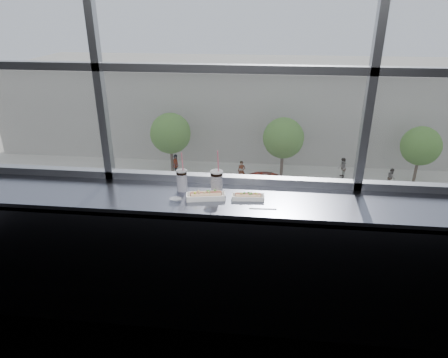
# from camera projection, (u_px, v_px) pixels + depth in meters

# --- Properties ---
(wall_back_lower) EXTENTS (6.00, 0.00, 6.00)m
(wall_back_lower) POSITION_uv_depth(u_px,v_px,m) (230.00, 240.00, 3.46)
(wall_back_lower) COLOR black
(wall_back_lower) RESTS_ON ground
(window_glass) EXTENTS (6.00, 0.00, 6.00)m
(window_glass) POSITION_uv_depth(u_px,v_px,m) (231.00, 24.00, 2.77)
(window_glass) COLOR silver
(window_glass) RESTS_ON ground
(window_mullions) EXTENTS (6.00, 0.08, 2.40)m
(window_mullions) POSITION_uv_depth(u_px,v_px,m) (231.00, 24.00, 2.75)
(window_mullions) COLOR gray
(window_mullions) RESTS_ON ground
(counter) EXTENTS (6.00, 0.55, 0.06)m
(counter) POSITION_uv_depth(u_px,v_px,m) (226.00, 201.00, 3.00)
(counter) COLOR slate
(counter) RESTS_ON ground
(counter_fascia) EXTENTS (6.00, 0.04, 1.04)m
(counter_fascia) POSITION_uv_depth(u_px,v_px,m) (223.00, 279.00, 2.97)
(counter_fascia) COLOR slate
(counter_fascia) RESTS_ON ground
(hotdog_tray_left) EXTENTS (0.30, 0.14, 0.07)m
(hotdog_tray_left) POSITION_uv_depth(u_px,v_px,m) (206.00, 196.00, 2.95)
(hotdog_tray_left) COLOR white
(hotdog_tray_left) RESTS_ON counter
(hotdog_tray_right) EXTENTS (0.24, 0.09, 0.06)m
(hotdog_tray_right) POSITION_uv_depth(u_px,v_px,m) (248.00, 196.00, 2.95)
(hotdog_tray_right) COLOR white
(hotdog_tray_right) RESTS_ON counter
(soda_cup_left) EXTENTS (0.09, 0.09, 0.32)m
(soda_cup_left) POSITION_uv_depth(u_px,v_px,m) (182.00, 179.00, 3.06)
(soda_cup_left) COLOR white
(soda_cup_left) RESTS_ON counter
(soda_cup_right) EXTENTS (0.10, 0.10, 0.36)m
(soda_cup_right) POSITION_uv_depth(u_px,v_px,m) (217.00, 181.00, 3.00)
(soda_cup_right) COLOR white
(soda_cup_right) RESTS_ON counter
(loose_straw) EXTENTS (0.19, 0.02, 0.01)m
(loose_straw) POSITION_uv_depth(u_px,v_px,m) (263.00, 209.00, 2.81)
(loose_straw) COLOR white
(loose_straw) RESTS_ON counter
(wrapper) EXTENTS (0.10, 0.07, 0.02)m
(wrapper) POSITION_uv_depth(u_px,v_px,m) (176.00, 199.00, 2.94)
(wrapper) COLOR silver
(wrapper) RESTS_ON counter
(plaza_ground) EXTENTS (120.00, 120.00, 0.00)m
(plaza_ground) POSITION_uv_depth(u_px,v_px,m) (264.00, 126.00, 47.67)
(plaza_ground) COLOR #BCB6A6
(plaza_ground) RESTS_ON ground
(street_asphalt) EXTENTS (80.00, 10.00, 0.06)m
(street_asphalt) POSITION_uv_depth(u_px,v_px,m) (258.00, 225.00, 26.29)
(street_asphalt) COLOR black
(street_asphalt) RESTS_ON plaza_ground
(far_sidewalk) EXTENTS (80.00, 6.00, 0.04)m
(far_sidewalk) POSITION_uv_depth(u_px,v_px,m) (261.00, 177.00, 33.57)
(far_sidewalk) COLOR #BCB6A6
(far_sidewalk) RESTS_ON plaza_ground
(far_building) EXTENTS (50.00, 14.00, 8.00)m
(far_building) POSITION_uv_depth(u_px,v_px,m) (265.00, 103.00, 41.06)
(far_building) COLOR #9E998D
(far_building) RESTS_ON plaza_ground
(car_near_b) EXTENTS (2.84, 6.06, 1.97)m
(car_near_b) POSITION_uv_depth(u_px,v_px,m) (111.00, 237.00, 23.10)
(car_near_b) COLOR black
(car_near_b) RESTS_ON street_asphalt
(car_near_a) EXTENTS (2.73, 5.94, 1.94)m
(car_near_a) POSITION_uv_depth(u_px,v_px,m) (30.00, 232.00, 23.61)
(car_near_a) COLOR white
(car_near_a) RESTS_ON street_asphalt
(car_far_b) EXTENTS (3.67, 7.22, 2.31)m
(car_far_b) POSITION_uv_depth(u_px,v_px,m) (272.00, 184.00, 29.37)
(car_far_b) COLOR #6E0900
(car_far_b) RESTS_ON street_asphalt
(car_near_c) EXTENTS (2.72, 6.48, 2.16)m
(car_near_c) POSITION_uv_depth(u_px,v_px,m) (223.00, 242.00, 22.40)
(car_near_c) COLOR #5B1701
(car_near_c) RESTS_ON street_asphalt
(car_far_c) EXTENTS (2.80, 5.85, 1.90)m
(car_far_c) POSITION_uv_depth(u_px,v_px,m) (423.00, 194.00, 28.37)
(car_far_c) COLOR white
(car_far_c) RESTS_ON street_asphalt
(car_near_d) EXTENTS (3.49, 6.69, 2.13)m
(car_near_d) POSITION_uv_depth(u_px,v_px,m) (383.00, 252.00, 21.52)
(car_near_d) COLOR silver
(car_near_d) RESTS_ON street_asphalt
(pedestrian_a) EXTENTS (0.76, 1.02, 2.28)m
(pedestrian_a) POSITION_uv_depth(u_px,v_px,m) (176.00, 163.00, 33.35)
(pedestrian_a) COLOR #66605B
(pedestrian_a) RESTS_ON far_sidewalk
(pedestrian_b) EXTENTS (0.91, 0.68, 2.04)m
(pedestrian_b) POSITION_uv_depth(u_px,v_px,m) (242.00, 169.00, 32.45)
(pedestrian_b) COLOR #66605B
(pedestrian_b) RESTS_ON far_sidewalk
(pedestrian_d) EXTENTS (0.61, 0.81, 1.82)m
(pedestrian_d) POSITION_uv_depth(u_px,v_px,m) (391.00, 176.00, 31.48)
(pedestrian_d) COLOR #66605B
(pedestrian_d) RESTS_ON far_sidewalk
(pedestrian_c) EXTENTS (0.70, 0.93, 2.09)m
(pedestrian_c) POSITION_uv_depth(u_px,v_px,m) (343.00, 166.00, 32.97)
(pedestrian_c) COLOR #66605B
(pedestrian_c) RESTS_ON far_sidewalk
(tree_left) EXTENTS (3.38, 3.38, 5.29)m
(tree_left) POSITION_uv_depth(u_px,v_px,m) (171.00, 133.00, 32.90)
(tree_left) COLOR #47382B
(tree_left) RESTS_ON far_sidewalk
(tree_center) EXTENTS (3.32, 3.32, 5.18)m
(tree_center) POSITION_uv_depth(u_px,v_px,m) (283.00, 138.00, 31.99)
(tree_center) COLOR #47382B
(tree_center) RESTS_ON far_sidewalk
(tree_right) EXTENTS (3.07, 3.07, 4.79)m
(tree_right) POSITION_uv_depth(u_px,v_px,m) (421.00, 146.00, 31.03)
(tree_right) COLOR #47382B
(tree_right) RESTS_ON far_sidewalk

